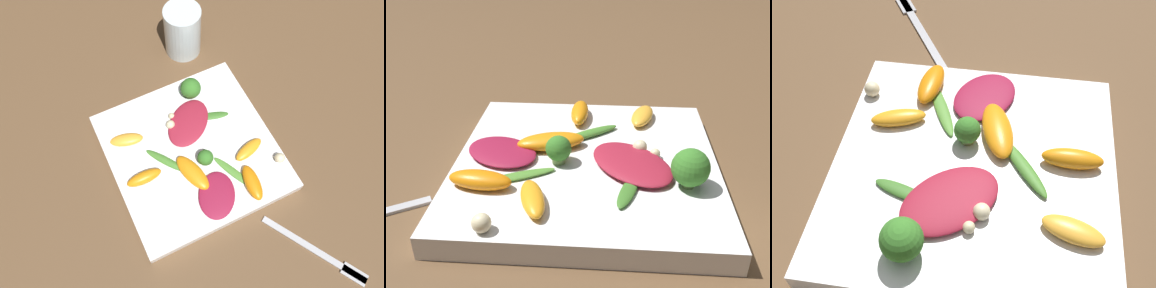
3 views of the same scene
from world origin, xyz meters
The scene contains 17 objects.
ground_plane centered at (0.00, 0.00, 0.00)m, with size 2.40×2.40×0.00m, color brown.
plate centered at (0.00, 0.00, 0.01)m, with size 0.30×0.30×0.03m.
radicchio_leaf_0 centered at (-0.05, 0.02, 0.03)m, with size 0.12×0.12×0.01m.
radicchio_leaf_1 centered at (0.10, 0.00, 0.03)m, with size 0.11×0.10×0.01m.
orange_segment_0 centered at (0.01, -0.10, 0.04)m, with size 0.02×0.06×0.02m.
orange_segment_1 centered at (0.11, 0.07, 0.03)m, with size 0.07×0.03×0.02m.
orange_segment_2 centered at (-0.07, -0.10, 0.03)m, with size 0.04×0.07×0.01m.
orange_segment_3 centered at (0.04, -0.02, 0.03)m, with size 0.09×0.05×0.02m.
orange_segment_4 centered at (0.05, 0.09, 0.03)m, with size 0.04×0.07×0.02m.
broccoli_floret_0 centered at (0.03, 0.01, 0.04)m, with size 0.03×0.03×0.03m.
broccoli_floret_1 centered at (-0.11, 0.05, 0.05)m, with size 0.04×0.04×0.04m.
arugula_sprig_0 centered at (-0.05, 0.07, 0.03)m, with size 0.03×0.06×0.01m.
arugula_sprig_1 centered at (0.07, 0.05, 0.03)m, with size 0.09×0.05×0.01m.
arugula_sprig_2 centered at (0.00, -0.05, 0.03)m, with size 0.08×0.06×0.01m.
macadamia_nut_0 centered at (-0.06, -0.02, 0.03)m, with size 0.02×0.02×0.02m.
macadamia_nut_1 centered at (0.09, 0.13, 0.03)m, with size 0.02×0.02×0.02m.
macadamia_nut_2 centered at (-0.08, -0.01, 0.03)m, with size 0.01×0.01×0.01m.
Camera 2 is at (-0.02, 0.44, 0.29)m, focal length 42.00 mm.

